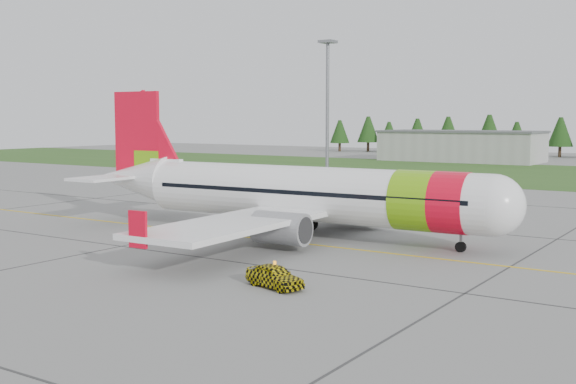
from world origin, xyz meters
The scene contains 7 objects.
ground centered at (0.00, 0.00, 0.00)m, with size 320.00×320.00×0.00m, color gray.
aircraft centered at (-6.88, 10.66, 3.26)m, with size 37.32×34.31×11.30m.
follow_me_car centered at (1.04, -4.27, 1.84)m, with size 1.48×1.26×3.68m, color yellow.
service_van centered at (-42.70, 58.14, 2.10)m, with size 1.46×1.38×4.20m, color silver.
taxi_guideline centered at (0.00, 8.00, 0.01)m, with size 120.00×0.25×0.02m, color gold.
hangar_west centered at (-30.00, 110.00, 3.00)m, with size 32.00×14.00×6.00m, color #A8A8A3.
floodlight_mast centered at (-32.00, 58.00, 10.00)m, with size 0.50×0.50×20.00m, color slate.
Camera 1 is at (22.37, -35.45, 9.02)m, focal length 45.00 mm.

